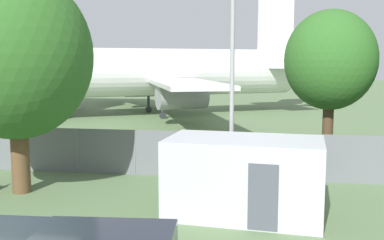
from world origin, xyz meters
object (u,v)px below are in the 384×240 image
(airplane, at_px, (143,73))
(portable_cabin, at_px, (244,177))
(tree_left_of_cabin, at_px, (330,61))
(tree_near_hangar, at_px, (15,56))

(airplane, relative_size, portable_cabin, 7.30)
(portable_cabin, relative_size, tree_left_of_cabin, 0.70)
(airplane, distance_m, tree_left_of_cabin, 22.46)
(portable_cabin, bearing_deg, tree_near_hangar, 176.93)
(portable_cabin, xyz_separation_m, tree_near_hangar, (-8.14, 1.23, 3.74))
(tree_near_hangar, bearing_deg, airplane, 94.30)
(tree_near_hangar, bearing_deg, tree_left_of_cabin, 26.47)
(airplane, distance_m, portable_cabin, 27.05)
(airplane, bearing_deg, tree_near_hangar, 66.17)
(airplane, xyz_separation_m, tree_left_of_cabin, (13.34, -18.05, 0.98))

